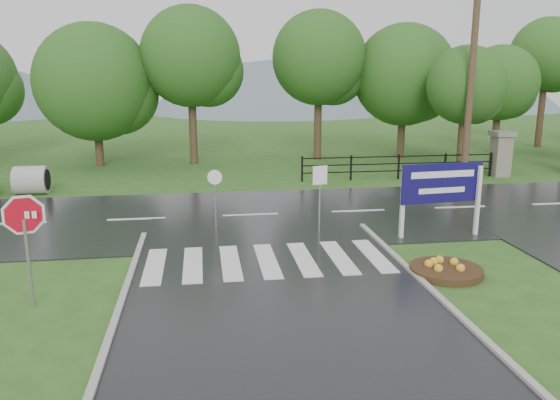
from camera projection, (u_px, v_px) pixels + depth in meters
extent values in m
plane|color=#2D5A1E|center=(300.00, 354.00, 10.00)|extent=(120.00, 120.00, 0.00)
cube|color=black|center=(251.00, 216.00, 19.64)|extent=(90.00, 8.00, 0.04)
cube|color=silver|center=(155.00, 266.00, 14.39)|extent=(0.50, 2.80, 0.02)
cube|color=silver|center=(193.00, 264.00, 14.53)|extent=(0.50, 2.80, 0.02)
cube|color=silver|center=(231.00, 262.00, 14.67)|extent=(0.50, 2.80, 0.02)
cube|color=silver|center=(267.00, 260.00, 14.81)|extent=(0.50, 2.80, 0.02)
cube|color=silver|center=(304.00, 259.00, 14.95)|extent=(0.50, 2.80, 0.02)
cube|color=silver|center=(339.00, 257.00, 15.09)|extent=(0.50, 2.80, 0.02)
cube|color=silver|center=(374.00, 255.00, 15.23)|extent=(0.50, 2.80, 0.02)
cube|color=gray|center=(500.00, 156.00, 27.01)|extent=(0.80, 0.80, 2.00)
cube|color=#6B6659|center=(503.00, 134.00, 26.76)|extent=(1.00, 1.00, 0.24)
cube|color=black|center=(398.00, 171.00, 26.41)|extent=(9.50, 0.05, 0.05)
cube|color=black|center=(399.00, 164.00, 26.33)|extent=(9.50, 0.05, 0.05)
cube|color=black|center=(399.00, 156.00, 26.25)|extent=(9.50, 0.05, 0.05)
cube|color=black|center=(302.00, 169.00, 25.70)|extent=(0.08, 0.08, 1.20)
cube|color=black|center=(490.00, 164.00, 27.03)|extent=(0.08, 0.08, 1.20)
sphere|color=slate|center=(3.00, 224.00, 71.99)|extent=(40.00, 40.00, 40.00)
sphere|color=slate|center=(273.00, 233.00, 77.69)|extent=(48.00, 48.00, 48.00)
sphere|color=slate|center=(460.00, 197.00, 80.63)|extent=(36.00, 36.00, 36.00)
cylinder|color=#9E9B93|center=(31.00, 180.00, 23.08)|extent=(1.30, 1.20, 1.20)
cube|color=#939399|center=(29.00, 263.00, 11.86)|extent=(0.06, 0.06, 1.98)
cylinder|color=white|center=(24.00, 215.00, 11.62)|extent=(1.14, 0.38, 1.19)
cylinder|color=red|center=(23.00, 215.00, 11.61)|extent=(0.99, 0.35, 1.03)
cube|color=silver|center=(403.00, 204.00, 16.69)|extent=(0.12, 0.12, 2.23)
cube|color=silver|center=(478.00, 201.00, 17.03)|extent=(0.12, 0.12, 2.23)
cube|color=#120C50|center=(442.00, 183.00, 16.72)|extent=(2.67, 0.33, 1.23)
cube|color=white|center=(443.00, 174.00, 16.62)|extent=(2.11, 0.22, 0.20)
cube|color=white|center=(442.00, 190.00, 16.74)|extent=(1.56, 0.16, 0.17)
cylinder|color=#332111|center=(446.00, 271.00, 13.94)|extent=(1.84, 1.84, 0.18)
cube|color=#939399|center=(319.00, 202.00, 17.27)|extent=(0.04, 0.04, 2.07)
cube|color=white|center=(320.00, 175.00, 17.05)|extent=(0.48, 0.13, 0.60)
cylinder|color=#939399|center=(215.00, 203.00, 17.56)|extent=(0.06, 0.06, 1.88)
cylinder|color=white|center=(215.00, 177.00, 17.35)|extent=(0.47, 0.08, 0.47)
cylinder|color=#473523|center=(471.00, 79.00, 25.38)|extent=(0.32, 0.32, 9.49)
cylinder|color=#3D2B1C|center=(462.00, 136.00, 28.08)|extent=(0.47, 0.47, 3.70)
sphere|color=#24561A|center=(466.00, 85.00, 27.49)|extent=(3.95, 3.95, 3.95)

